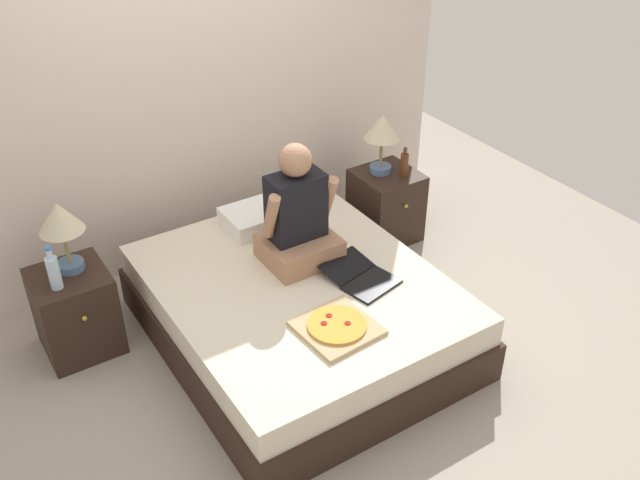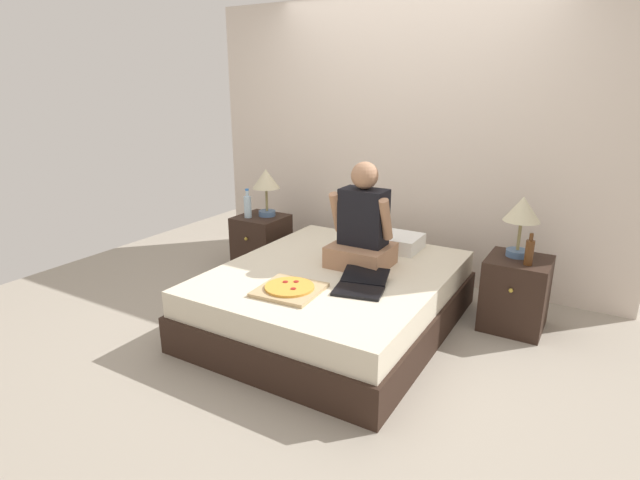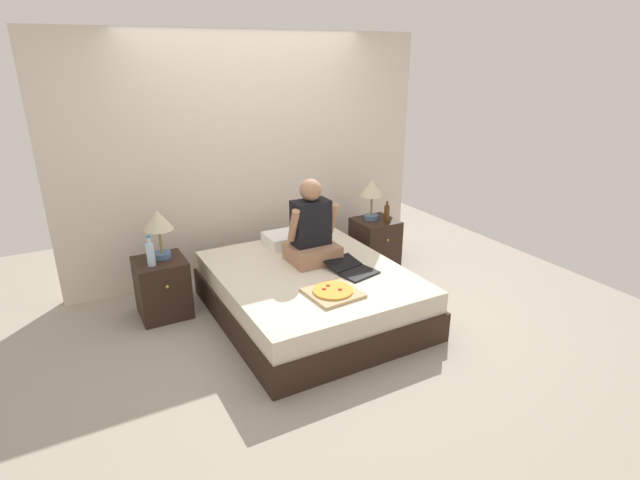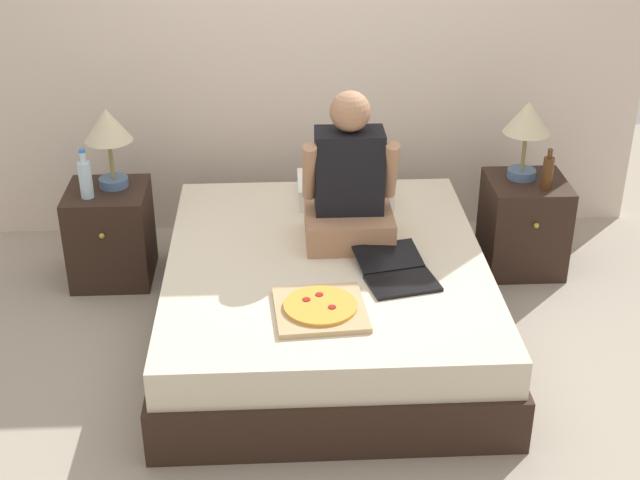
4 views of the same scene
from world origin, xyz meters
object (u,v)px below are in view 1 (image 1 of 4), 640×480
object	(u,v)px
lamp_on_right_nightstand	(382,131)
laptop	(363,278)
bed	(299,310)
person_seated	(298,219)
beer_bottle	(404,165)
nightstand_right	(386,205)
pizza_box	(337,327)
water_bottle	(54,272)
nightstand_left	(76,311)
lamp_on_left_nightstand	(60,222)

from	to	relation	value
lamp_on_right_nightstand	laptop	bearing A→B (deg)	-131.34
bed	person_seated	distance (m)	0.57
beer_bottle	laptop	bearing A→B (deg)	-139.61
nightstand_right	beer_bottle	world-z (taller)	beer_bottle
pizza_box	water_bottle	bearing A→B (deg)	138.08
nightstand_left	water_bottle	bearing A→B (deg)	-131.65
nightstand_right	lamp_on_right_nightstand	bearing A→B (deg)	120.93
lamp_on_left_nightstand	person_seated	world-z (taller)	person_seated
lamp_on_left_nightstand	person_seated	distance (m)	1.37
bed	water_bottle	distance (m)	1.45
lamp_on_left_nightstand	nightstand_right	distance (m)	2.39
water_bottle	nightstand_right	xyz separation A→B (m)	(2.43, 0.09, -0.38)
nightstand_right	beer_bottle	bearing A→B (deg)	-54.99
laptop	bed	bearing A→B (deg)	146.12
beer_bottle	pizza_box	world-z (taller)	beer_bottle
bed	water_bottle	xyz separation A→B (m)	(-1.26, 0.58, 0.43)
nightstand_right	pizza_box	size ratio (longest dim) A/B	1.27
beer_bottle	lamp_on_right_nightstand	bearing A→B (deg)	123.69
nightstand_left	pizza_box	bearing A→B (deg)	-46.18
nightstand_right	lamp_on_right_nightstand	world-z (taller)	lamp_on_right_nightstand
person_seated	lamp_on_right_nightstand	bearing A→B (deg)	26.66
beer_bottle	person_seated	size ratio (longest dim) A/B	0.29
nightstand_left	pizza_box	size ratio (longest dim) A/B	1.27
person_seated	laptop	size ratio (longest dim) A/B	1.64
bed	beer_bottle	world-z (taller)	beer_bottle
laptop	beer_bottle	bearing A→B (deg)	40.39
lamp_on_left_nightstand	laptop	distance (m)	1.78
person_seated	nightstand_right	bearing A→B (deg)	23.76
water_bottle	nightstand_left	bearing A→B (deg)	48.35
person_seated	pizza_box	distance (m)	0.78
bed	nightstand_left	size ratio (longest dim) A/B	3.57
bed	water_bottle	bearing A→B (deg)	155.42
water_bottle	pizza_box	distance (m)	1.63
nightstand_left	pizza_box	xyz separation A→B (m)	(1.12, -1.17, 0.20)
lamp_on_left_nightstand	pizza_box	size ratio (longest dim) A/B	1.05
nightstand_right	bed	bearing A→B (deg)	-150.54
water_bottle	person_seated	bearing A→B (deg)	-15.09
nightstand_left	water_bottle	xyz separation A→B (m)	(-0.08, -0.09, 0.38)
person_seated	laptop	world-z (taller)	person_seated
bed	pizza_box	size ratio (longest dim) A/B	4.52
water_bottle	person_seated	distance (m)	1.43
water_bottle	person_seated	size ratio (longest dim) A/B	0.35
lamp_on_left_nightstand	nightstand_right	xyz separation A→B (m)	(2.31, -0.05, -0.60)
nightstand_right	laptop	bearing A→B (deg)	-133.93
bed	person_seated	world-z (taller)	person_seated
beer_bottle	person_seated	bearing A→B (deg)	-162.07
water_bottle	bed	bearing A→B (deg)	-24.58
water_bottle	person_seated	xyz separation A→B (m)	(1.38, -0.37, 0.08)
nightstand_left	nightstand_right	xyz separation A→B (m)	(2.35, 0.00, 0.00)
person_seated	laptop	xyz separation A→B (m)	(0.20, -0.42, -0.27)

